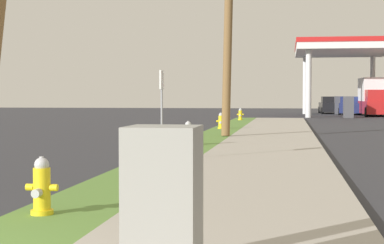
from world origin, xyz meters
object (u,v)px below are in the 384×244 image
at_px(fire_hydrant_fourth, 240,115).
at_px(utility_cabinet, 163,216).
at_px(fire_hydrant_nearest, 42,189).
at_px(street_sign_post, 162,96).
at_px(car_black_by_far_pump, 330,106).
at_px(fire_hydrant_third, 221,122).
at_px(car_navy_by_near_pump, 350,106).
at_px(fire_hydrant_second, 188,135).
at_px(truck_red_at_forecourt, 374,98).

height_order(fire_hydrant_fourth, utility_cabinet, utility_cabinet).
distance_m(fire_hydrant_nearest, utility_cabinet, 3.75).
bearing_deg(street_sign_post, fire_hydrant_nearest, -91.37).
relative_size(street_sign_post, car_black_by_far_pump, 0.47).
relative_size(fire_hydrant_third, utility_cabinet, 0.58).
bearing_deg(car_navy_by_near_pump, fire_hydrant_nearest, -99.61).
distance_m(fire_hydrant_fourth, car_navy_by_near_pump, 18.96).
bearing_deg(fire_hydrant_third, fire_hydrant_second, -89.78).
relative_size(fire_hydrant_third, fire_hydrant_fourth, 1.00).
height_order(fire_hydrant_nearest, car_black_by_far_pump, car_black_by_far_pump).
bearing_deg(fire_hydrant_nearest, car_black_by_far_pump, 82.51).
bearing_deg(fire_hydrant_second, fire_hydrant_fourth, 89.84).
distance_m(fire_hydrant_fourth, truck_red_at_forecourt, 16.84).
relative_size(fire_hydrant_fourth, street_sign_post, 0.35).
distance_m(utility_cabinet, car_navy_by_near_pump, 52.95).
distance_m(fire_hydrant_nearest, street_sign_post, 7.13).
relative_size(fire_hydrant_second, car_navy_by_near_pump, 0.16).
bearing_deg(utility_cabinet, car_navy_by_near_pump, 83.27).
relative_size(fire_hydrant_second, street_sign_post, 0.35).
bearing_deg(fire_hydrant_second, car_navy_by_near_pump, 77.60).
bearing_deg(fire_hydrant_second, fire_hydrant_third, 90.22).
bearing_deg(truck_red_at_forecourt, car_black_by_far_pump, 113.47).
xyz_separation_m(fire_hydrant_second, car_black_by_far_pump, (6.91, 41.36, 0.28)).
height_order(fire_hydrant_fourth, truck_red_at_forecourt, truck_red_at_forecourt).
distance_m(fire_hydrant_fourth, utility_cabinet, 35.58).
height_order(street_sign_post, car_navy_by_near_pump, street_sign_post).
bearing_deg(fire_hydrant_nearest, truck_red_at_forecourt, 77.76).
bearing_deg(truck_red_at_forecourt, car_navy_by_near_pump, 114.92).
bearing_deg(truck_red_at_forecourt, fire_hydrant_second, -106.11).
bearing_deg(fire_hydrant_third, car_black_by_far_pump, 77.51).
xyz_separation_m(fire_hydrant_nearest, street_sign_post, (0.17, 7.02, 1.19)).
distance_m(fire_hydrant_nearest, fire_hydrant_third, 21.68).
distance_m(utility_cabinet, street_sign_post, 10.30).
bearing_deg(fire_hydrant_third, fire_hydrant_fourth, 89.49).
bearing_deg(street_sign_post, car_black_by_far_pump, 81.59).
bearing_deg(street_sign_post, car_navy_by_near_pump, 79.06).
distance_m(fire_hydrant_nearest, truck_red_at_forecourt, 47.16).
xyz_separation_m(utility_cabinet, car_black_by_far_pump, (4.79, 56.08, -0.00)).
distance_m(utility_cabinet, truck_red_at_forecourt, 49.73).
xyz_separation_m(fire_hydrant_nearest, car_navy_by_near_pump, (8.39, 49.55, 0.28)).
bearing_deg(fire_hydrant_nearest, fire_hydrant_fourth, 89.78).
height_order(fire_hydrant_third, fire_hydrant_fourth, same).
xyz_separation_m(street_sign_post, truck_red_at_forecourt, (9.83, 39.05, -0.15)).
bearing_deg(fire_hydrant_second, fire_hydrant_nearest, -90.32).
xyz_separation_m(fire_hydrant_second, street_sign_post, (0.10, -4.66, 1.19)).
bearing_deg(fire_hydrant_third, street_sign_post, -89.45).
xyz_separation_m(fire_hydrant_third, car_navy_by_near_pump, (8.36, 27.87, 0.28)).
bearing_deg(fire_hydrant_third, utility_cabinet, -85.01).
bearing_deg(street_sign_post, fire_hydrant_second, 91.26).
relative_size(fire_hydrant_third, car_navy_by_near_pump, 0.16).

